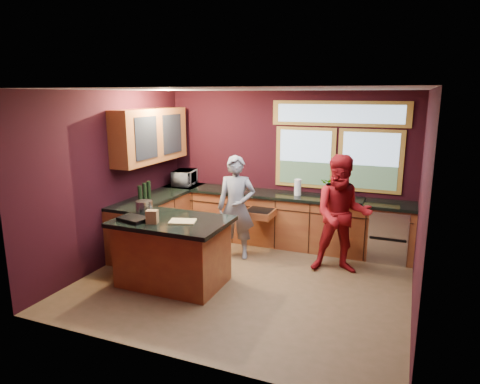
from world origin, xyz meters
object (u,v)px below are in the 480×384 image
Objects in this scene: person_red at (342,215)px; cutting_board at (183,221)px; island at (173,251)px; person_grey at (236,208)px; stock_pot at (144,207)px.

person_red is 2.35m from cutting_board.
person_grey is (0.44, 1.27, 0.37)m from island.
island is at bearing -123.96° from person_grey.
person_red is at bearing 23.53° from stock_pot.
cutting_board is 1.46× the size of stock_pot.
stock_pot is at bearing -146.33° from person_grey.
cutting_board is at bearing -115.17° from person_grey.
person_red reaches higher than island.
person_red is (2.12, 1.31, 0.42)m from island.
person_red reaches higher than stock_pot.
island is at bearing -161.57° from person_red.
island is 0.92× the size of person_grey.
stock_pot reaches higher than island.
person_grey is 0.94× the size of person_red.
person_red is at bearing 35.37° from cutting_board.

